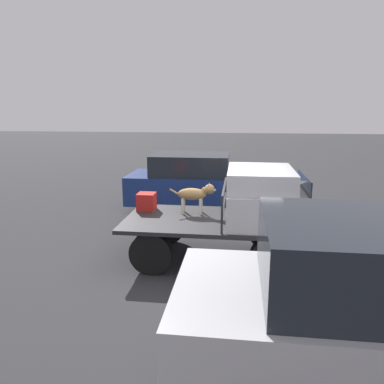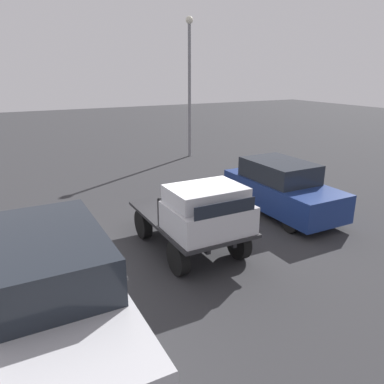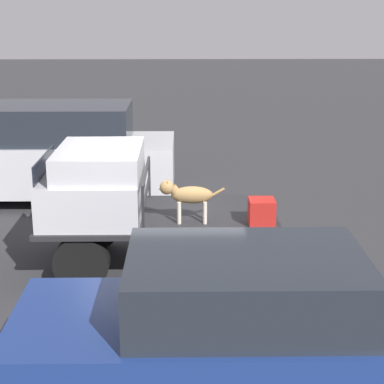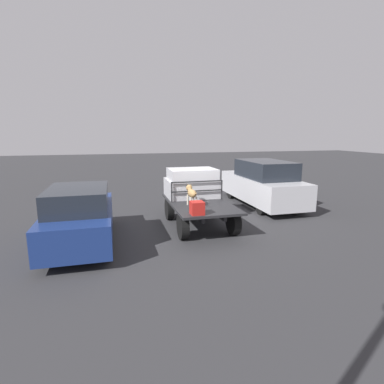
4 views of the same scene
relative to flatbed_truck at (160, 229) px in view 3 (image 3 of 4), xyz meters
The scene contains 8 objects.
ground_plane 0.63m from the flatbed_truck, ahead, with size 80.00×80.00×0.00m, color #2D2D30.
flatbed_truck is the anchor object (origin of this frame).
truck_cab 1.26m from the flatbed_truck, ahead, with size 1.51×1.89×1.07m.
truck_headboard 0.77m from the flatbed_truck, ahead, with size 0.04×1.89×0.71m.
dog 0.89m from the flatbed_truck, 137.35° to the left, with size 1.03×0.26×0.69m.
cargo_crate 1.69m from the flatbed_truck, 162.00° to the left, with size 0.39×0.39×0.39m.
parked_sedan 3.96m from the flatbed_truck, 102.02° to the left, with size 4.25×1.80×1.75m.
parked_pickup_far 4.44m from the flatbed_truck, 57.35° to the right, with size 5.24×1.96×2.06m.
Camera 3 is at (-0.37, 9.64, 4.09)m, focal length 60.00 mm.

